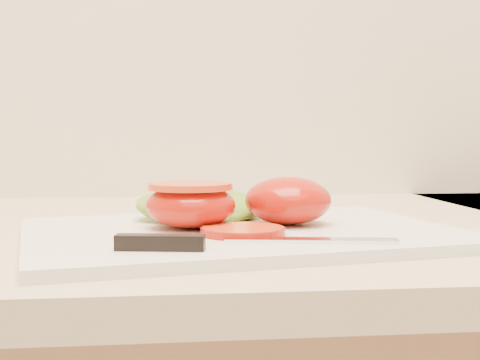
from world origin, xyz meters
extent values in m
cube|color=beige|center=(0.00, 1.68, 0.92)|extent=(3.92, 0.65, 0.03)
cube|color=silver|center=(-0.16, 1.56, 0.94)|extent=(0.44, 0.36, 0.01)
ellipsoid|color=#B51606|center=(-0.12, 1.59, 0.96)|extent=(0.09, 0.09, 0.05)
ellipsoid|color=#B51606|center=(-0.21, 1.57, 0.96)|extent=(0.09, 0.09, 0.04)
cylinder|color=red|center=(-0.21, 1.57, 0.98)|extent=(0.08, 0.08, 0.01)
cylinder|color=#D75626|center=(-0.17, 1.52, 0.94)|extent=(0.07, 0.07, 0.01)
ellipsoid|color=#7FA92C|center=(-0.20, 1.64, 0.95)|extent=(0.17, 0.13, 0.03)
cube|color=silver|center=(-0.12, 1.48, 0.94)|extent=(0.14, 0.04, 0.00)
cube|color=black|center=(-0.24, 1.45, 0.95)|extent=(0.07, 0.03, 0.01)
camera|label=1|loc=(-0.24, 0.94, 1.03)|focal=50.00mm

